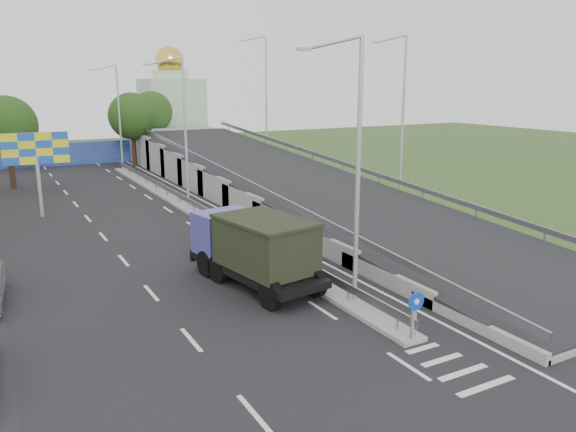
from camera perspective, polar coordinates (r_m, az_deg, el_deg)
ground at (r=18.53m, az=17.12°, el=-14.90°), size 160.00×160.00×0.00m
road_surface at (r=33.51m, az=-12.05°, el=-1.75°), size 26.00×90.00×0.04m
median at (r=38.07m, az=-9.51°, el=0.34°), size 1.00×44.00×0.20m
overpass_ramp at (r=40.77m, az=0.40°, el=3.76°), size 10.00×50.00×3.50m
median_guardrail at (r=37.93m, az=-9.55°, el=1.30°), size 0.09×44.00×0.71m
sign_bollard at (r=19.49m, az=12.71°, el=-9.80°), size 0.64×0.23×1.67m
lamp_post_near at (r=21.18m, az=6.75°, el=5.74°), size 2.74×0.18×10.08m
lamp_post_mid at (r=39.14m, az=-10.67°, el=9.11°), size 2.74×0.18×10.08m
lamp_post_far at (r=58.44m, az=-16.97°, el=10.13°), size 2.74×0.18×10.08m
blue_wall at (r=64.03m, az=-21.45°, el=5.88°), size 30.00×0.50×2.40m
church at (r=74.51m, az=-11.72°, el=10.64°), size 7.00×7.00×13.80m
billboard at (r=39.45m, az=-24.23°, el=5.83°), size 4.00×0.24×5.50m
tree_left_mid at (r=51.24m, az=-26.67°, el=8.20°), size 4.80×4.80×7.60m
tree_median_far at (r=60.83m, az=-15.58°, el=9.73°), size 4.80×4.80×7.60m
tree_ramp_far at (r=68.60m, az=-13.68°, el=10.21°), size 4.80×4.80×7.60m
dump_truck at (r=24.25m, az=-3.53°, el=-3.09°), size 3.66×7.39×3.12m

